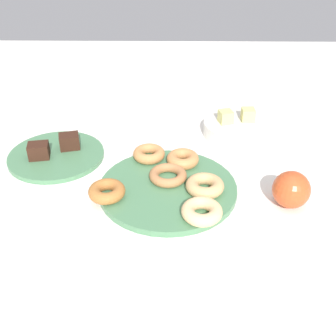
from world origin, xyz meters
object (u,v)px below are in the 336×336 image
donut_plate (168,188)px  brownie_far (69,141)px  melon_chunk_right (248,115)px  donut_3 (183,159)px  melon_chunk_left (226,117)px  donut_1 (168,175)px  donut_0 (205,186)px  brownie_near (39,151)px  cake_plate (56,156)px  fruit_bowl (236,129)px  donut_2 (149,154)px  apple (291,190)px  donut_4 (202,211)px  donut_5 (107,191)px

donut_plate → brownie_far: brownie_far is taller
melon_chunk_right → donut_3: bearing=-134.1°
brownie_far → melon_chunk_left: melon_chunk_left is taller
donut_1 → donut_plate: bearing=-90.5°
donut_0 → brownie_far: bearing=150.9°
brownie_near → melon_chunk_left: bearing=17.0°
cake_plate → brownie_far: size_ratio=4.84×
cake_plate → fruit_bowl: (0.49, 0.13, 0.01)m
fruit_bowl → melon_chunk_left: melon_chunk_left is taller
donut_1 → melon_chunk_right: melon_chunk_right is taller
donut_0 → donut_2: (-0.14, 0.14, -0.00)m
donut_3 → fruit_bowl: donut_3 is taller
cake_plate → brownie_near: brownie_near is taller
donut_2 → melon_chunk_right: melon_chunk_right is taller
cake_plate → melon_chunk_right: melon_chunk_right is taller
donut_plate → melon_chunk_right: size_ratio=9.00×
donut_0 → donut_1: size_ratio=0.98×
fruit_bowl → melon_chunk_left: (-0.03, 0.00, 0.04)m
cake_plate → melon_chunk_right: size_ratio=6.97×
brownie_near → melon_chunk_left: size_ratio=1.44×
donut_0 → melon_chunk_right: bearing=65.7°
melon_chunk_right → apple: bearing=-82.1°
donut_0 → apple: bearing=-9.0°
donut_plate → donut_0: bearing=-12.5°
donut_0 → cake_plate: size_ratio=0.35×
melon_chunk_right → cake_plate: bearing=-164.3°
donut_1 → fruit_bowl: bearing=52.5°
donut_3 → fruit_bowl: bearing=49.2°
fruit_bowl → donut_3: bearing=-130.8°
donut_4 → melon_chunk_left: melon_chunk_left is taller
donut_2 → donut_4: size_ratio=0.94×
cake_plate → brownie_near: size_ratio=4.84×
fruit_bowl → apple: (0.08, -0.33, 0.02)m
donut_0 → cake_plate: (-0.38, 0.16, -0.02)m
donut_plate → melon_chunk_left: (0.16, 0.28, 0.05)m
donut_5 → cake_plate: (-0.16, 0.19, -0.02)m
donut_1 → fruit_bowl: (0.19, 0.25, -0.01)m
donut_1 → brownie_far: (-0.27, 0.15, 0.01)m
donut_plate → melon_chunk_left: melon_chunk_left is taller
brownie_far → donut_2: bearing=-14.3°
donut_2 → donut_3: size_ratio=1.02×
cake_plate → melon_chunk_left: bearing=16.2°
brownie_near → brownie_far: 0.09m
donut_1 → melon_chunk_left: (0.16, 0.25, 0.03)m
donut_1 → apple: size_ratio=1.08×
donut_plate → donut_5: (-0.14, -0.04, 0.02)m
brownie_near → apple: (0.61, -0.18, 0.01)m
donut_4 → cake_plate: bearing=145.3°
donut_5 → donut_4: bearing=-18.2°
apple → donut_4: bearing=-162.6°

